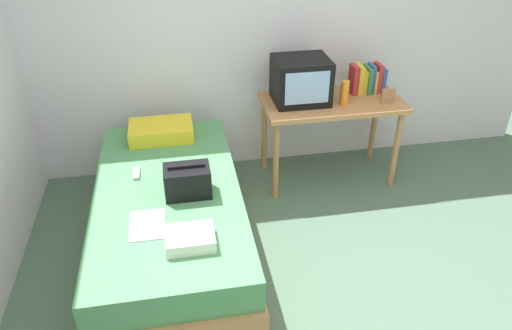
% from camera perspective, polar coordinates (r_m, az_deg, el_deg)
% --- Properties ---
extents(ground_plane, '(8.00, 8.00, 0.00)m').
position_cam_1_polar(ground_plane, '(3.17, 7.59, -17.45)').
color(ground_plane, '#4C6B56').
extents(wall_back, '(5.20, 0.10, 2.60)m').
position_cam_1_polar(wall_back, '(4.16, 0.54, 16.63)').
color(wall_back, silver).
rests_on(wall_back, ground).
extents(bed, '(1.00, 2.00, 0.55)m').
position_cam_1_polar(bed, '(3.45, -10.07, -6.57)').
color(bed, '#B27F4C').
rests_on(bed, ground).
extents(desk, '(1.16, 0.60, 0.75)m').
position_cam_1_polar(desk, '(4.11, 8.91, 6.40)').
color(desk, '#B27F4C').
rests_on(desk, ground).
extents(tv, '(0.44, 0.39, 0.36)m').
position_cam_1_polar(tv, '(3.95, 5.34, 9.98)').
color(tv, black).
rests_on(tv, desk).
extents(water_bottle, '(0.07, 0.07, 0.20)m').
position_cam_1_polar(water_bottle, '(3.96, 10.47, 8.41)').
color(water_bottle, orange).
rests_on(water_bottle, desk).
extents(book_row, '(0.29, 0.17, 0.25)m').
position_cam_1_polar(book_row, '(4.24, 13.00, 9.90)').
color(book_row, '#B72D33').
rests_on(book_row, desk).
extents(picture_frame, '(0.11, 0.02, 0.12)m').
position_cam_1_polar(picture_frame, '(4.09, 15.37, 7.91)').
color(picture_frame, '#9E754C').
rests_on(picture_frame, desk).
extents(pillow, '(0.50, 0.33, 0.12)m').
position_cam_1_polar(pillow, '(3.90, -11.18, 4.01)').
color(pillow, yellow).
rests_on(pillow, bed).
extents(handbag, '(0.30, 0.20, 0.23)m').
position_cam_1_polar(handbag, '(3.16, -8.13, -1.88)').
color(handbag, black).
rests_on(handbag, bed).
extents(magazine, '(0.21, 0.29, 0.01)m').
position_cam_1_polar(magazine, '(2.99, -12.76, -6.94)').
color(magazine, white).
rests_on(magazine, bed).
extents(remote_dark, '(0.04, 0.16, 0.02)m').
position_cam_1_polar(remote_dark, '(2.89, -7.99, -7.78)').
color(remote_dark, black).
rests_on(remote_dark, bed).
extents(remote_silver, '(0.04, 0.14, 0.02)m').
position_cam_1_polar(remote_silver, '(3.48, -14.00, -0.98)').
color(remote_silver, '#B7B7BC').
rests_on(remote_silver, bed).
extents(folded_towel, '(0.28, 0.22, 0.08)m').
position_cam_1_polar(folded_towel, '(2.79, -7.83, -8.65)').
color(folded_towel, white).
rests_on(folded_towel, bed).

